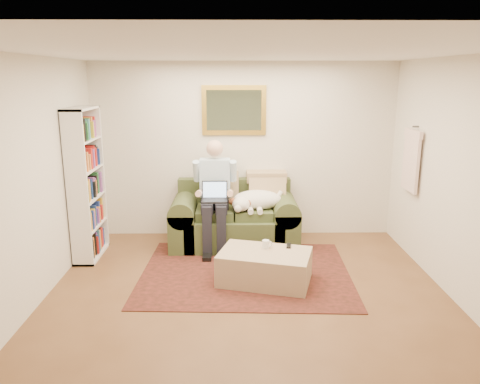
{
  "coord_description": "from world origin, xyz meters",
  "views": [
    {
      "loc": [
        -0.16,
        -4.44,
        2.39
      ],
      "look_at": [
        -0.07,
        1.34,
        0.95
      ],
      "focal_mm": 35.0,
      "sensor_mm": 36.0,
      "label": 1
    }
  ],
  "objects_px": {
    "seated_man": "(215,197)",
    "ottoman": "(265,267)",
    "coffee_mug": "(266,244)",
    "bookshelf": "(86,184)",
    "sofa": "(234,224)",
    "laptop": "(215,195)",
    "sleeping_dog": "(257,200)"
  },
  "relations": [
    {
      "from": "seated_man",
      "to": "coffee_mug",
      "type": "distance_m",
      "value": 1.24
    },
    {
      "from": "sleeping_dog",
      "to": "ottoman",
      "type": "distance_m",
      "value": 1.31
    },
    {
      "from": "coffee_mug",
      "to": "sofa",
      "type": "bearing_deg",
      "value": 107.54
    },
    {
      "from": "sleeping_dog",
      "to": "bookshelf",
      "type": "xyz_separation_m",
      "value": [
        -2.28,
        -0.32,
        0.31
      ]
    },
    {
      "from": "sofa",
      "to": "seated_man",
      "type": "distance_m",
      "value": 0.55
    },
    {
      "from": "laptop",
      "to": "coffee_mug",
      "type": "relative_size",
      "value": 3.51
    },
    {
      "from": "sofa",
      "to": "bookshelf",
      "type": "height_order",
      "value": "bookshelf"
    },
    {
      "from": "ottoman",
      "to": "coffee_mug",
      "type": "distance_m",
      "value": 0.27
    },
    {
      "from": "coffee_mug",
      "to": "bookshelf",
      "type": "bearing_deg",
      "value": 161.76
    },
    {
      "from": "seated_man",
      "to": "bookshelf",
      "type": "bearing_deg",
      "value": -171.79
    },
    {
      "from": "sleeping_dog",
      "to": "bookshelf",
      "type": "relative_size",
      "value": 0.37
    },
    {
      "from": "sleeping_dog",
      "to": "ottoman",
      "type": "height_order",
      "value": "sleeping_dog"
    },
    {
      "from": "bookshelf",
      "to": "sofa",
      "type": "bearing_deg",
      "value": 11.81
    },
    {
      "from": "seated_man",
      "to": "bookshelf",
      "type": "xyz_separation_m",
      "value": [
        -1.69,
        -0.24,
        0.24
      ]
    },
    {
      "from": "coffee_mug",
      "to": "bookshelf",
      "type": "height_order",
      "value": "bookshelf"
    },
    {
      "from": "seated_man",
      "to": "ottoman",
      "type": "distance_m",
      "value": 1.42
    },
    {
      "from": "seated_man",
      "to": "ottoman",
      "type": "height_order",
      "value": "seated_man"
    },
    {
      "from": "sofa",
      "to": "ottoman",
      "type": "xyz_separation_m",
      "value": [
        0.36,
        -1.3,
        -0.12
      ]
    },
    {
      "from": "sofa",
      "to": "seated_man",
      "type": "xyz_separation_m",
      "value": [
        -0.27,
        -0.17,
        0.45
      ]
    },
    {
      "from": "laptop",
      "to": "bookshelf",
      "type": "relative_size",
      "value": 0.18
    },
    {
      "from": "laptop",
      "to": "ottoman",
      "type": "height_order",
      "value": "laptop"
    },
    {
      "from": "seated_man",
      "to": "laptop",
      "type": "xyz_separation_m",
      "value": [
        0.0,
        -0.07,
        0.04
      ]
    },
    {
      "from": "ottoman",
      "to": "coffee_mug",
      "type": "bearing_deg",
      "value": 82.28
    },
    {
      "from": "sleeping_dog",
      "to": "ottoman",
      "type": "xyz_separation_m",
      "value": [
        0.03,
        -1.21,
        -0.5
      ]
    },
    {
      "from": "seated_man",
      "to": "bookshelf",
      "type": "height_order",
      "value": "bookshelf"
    },
    {
      "from": "seated_man",
      "to": "ottoman",
      "type": "relative_size",
      "value": 1.46
    },
    {
      "from": "bookshelf",
      "to": "seated_man",
      "type": "bearing_deg",
      "value": 8.21
    },
    {
      "from": "seated_man",
      "to": "ottoman",
      "type": "bearing_deg",
      "value": -61.1
    },
    {
      "from": "ottoman",
      "to": "bookshelf",
      "type": "xyz_separation_m",
      "value": [
        -2.31,
        0.89,
        0.81
      ]
    },
    {
      "from": "sofa",
      "to": "laptop",
      "type": "bearing_deg",
      "value": -138.98
    },
    {
      "from": "ottoman",
      "to": "sofa",
      "type": "bearing_deg",
      "value": 105.27
    },
    {
      "from": "sofa",
      "to": "seated_man",
      "type": "height_order",
      "value": "seated_man"
    }
  ]
}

